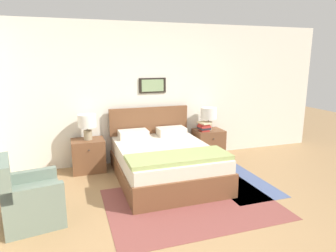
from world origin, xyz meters
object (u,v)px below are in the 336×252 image
Objects in this scene: bed at (165,161)px; nightstand_near_window at (88,155)px; table_lamp_near_window at (87,123)px; table_lamp_by_door at (209,115)px; armchair at (30,200)px; nightstand_by_door at (208,144)px.

bed reaches higher than nightstand_near_window.
table_lamp_by_door is (2.31, 0.00, 0.00)m from table_lamp_near_window.
nightstand_near_window is at bearing 143.11° from armchair.
bed reaches higher than table_lamp_near_window.
table_lamp_near_window is (0.81, 1.57, 0.58)m from armchair.
nightstand_near_window is 0.59m from table_lamp_near_window.
table_lamp_near_window is (0.01, 0.01, 0.59)m from nightstand_near_window.
bed is 1.50m from table_lamp_near_window.
table_lamp_by_door is at bearing 0.00° from table_lamp_near_window.
bed is at bearing -33.30° from nightstand_near_window.
bed is 4.50× the size of table_lamp_by_door.
table_lamp_near_window is at bearing 142.89° from armchair.
bed reaches higher than table_lamp_by_door.
table_lamp_near_window is (-1.15, 0.77, 0.57)m from bed.
table_lamp_by_door reaches higher than armchair.
table_lamp_by_door is (1.16, 0.77, 0.57)m from bed.
table_lamp_near_window reaches higher than nightstand_by_door.
table_lamp_near_window is 1.00× the size of table_lamp_by_door.
table_lamp_by_door is (-0.01, 0.01, 0.59)m from nightstand_by_door.
table_lamp_by_door is at bearing 33.75° from bed.
bed is 3.52× the size of nightstand_by_door.
nightstand_near_window and nightstand_by_door have the same top height.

